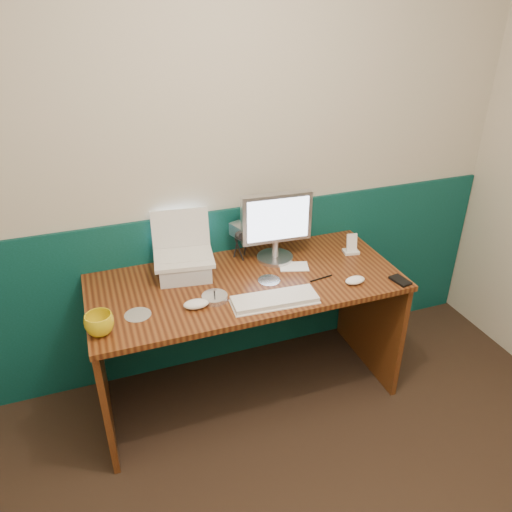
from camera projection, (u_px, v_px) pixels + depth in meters
name	position (u px, v px, depth m)	size (l,w,h in m)	color
back_wall	(213.00, 166.00, 2.62)	(3.50, 0.04, 2.50)	beige
wainscot	(219.00, 288.00, 2.97)	(3.48, 0.02, 1.00)	#08362C
desk	(247.00, 338.00, 2.75)	(1.60, 0.70, 0.75)	#3B180A
laptop_riser	(185.00, 268.00, 2.59)	(0.26, 0.22, 0.09)	silver
laptop	(182.00, 239.00, 2.51)	(0.30, 0.23, 0.25)	silver
monitor	(275.00, 228.00, 2.68)	(0.38, 0.11, 0.38)	#B2B2B7
keyboard	(275.00, 300.00, 2.39)	(0.41, 0.14, 0.02)	white
mouse_right	(355.00, 280.00, 2.53)	(0.11, 0.06, 0.04)	white
mouse_left	(196.00, 304.00, 2.34)	(0.12, 0.07, 0.04)	white
mug	(99.00, 324.00, 2.15)	(0.13, 0.13, 0.10)	gold
camcorder	(240.00, 242.00, 2.74)	(0.09, 0.12, 0.19)	silver
cd_spindle	(215.00, 298.00, 2.40)	(0.13, 0.13, 0.03)	silver
cd_loose_a	(138.00, 315.00, 2.30)	(0.12, 0.12, 0.00)	silver
cd_loose_b	(269.00, 280.00, 2.57)	(0.12, 0.12, 0.00)	#AEB6BE
pen	(321.00, 278.00, 2.58)	(0.01, 0.01, 0.13)	black
papers	(294.00, 267.00, 2.69)	(0.15, 0.10, 0.00)	white
dock	(351.00, 252.00, 2.83)	(0.09, 0.06, 0.02)	silver
music_player	(352.00, 242.00, 2.80)	(0.06, 0.01, 0.10)	white
pda	(400.00, 281.00, 2.55)	(0.06, 0.11, 0.01)	black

